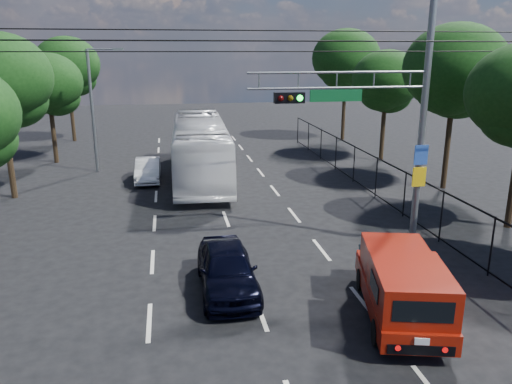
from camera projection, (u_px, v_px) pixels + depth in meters
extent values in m
cube|color=beige|center=(149.00, 322.00, 13.23)|extent=(0.12, 2.00, 0.01)
cube|color=beige|center=(152.00, 261.00, 17.02)|extent=(0.12, 2.00, 0.01)
cube|color=beige|center=(155.00, 223.00, 20.80)|extent=(0.12, 2.00, 0.01)
cube|color=beige|center=(156.00, 196.00, 24.59)|extent=(0.12, 2.00, 0.01)
cube|color=beige|center=(157.00, 177.00, 28.38)|extent=(0.12, 2.00, 0.01)
cube|color=beige|center=(158.00, 162.00, 32.16)|extent=(0.12, 2.00, 0.01)
cube|color=beige|center=(159.00, 150.00, 35.95)|extent=(0.12, 2.00, 0.01)
cube|color=beige|center=(159.00, 140.00, 39.74)|extent=(0.12, 2.00, 0.01)
cube|color=beige|center=(260.00, 312.00, 13.73)|extent=(0.12, 2.00, 0.01)
cube|color=beige|center=(239.00, 255.00, 17.52)|extent=(0.12, 2.00, 0.01)
cube|color=beige|center=(226.00, 219.00, 21.31)|extent=(0.12, 2.00, 0.01)
cube|color=beige|center=(217.00, 193.00, 25.09)|extent=(0.12, 2.00, 0.01)
cube|color=beige|center=(210.00, 175.00, 28.88)|extent=(0.12, 2.00, 0.01)
cube|color=beige|center=(204.00, 160.00, 32.67)|extent=(0.12, 2.00, 0.01)
cube|color=beige|center=(200.00, 149.00, 36.45)|extent=(0.12, 2.00, 0.01)
cube|color=beige|center=(197.00, 139.00, 40.24)|extent=(0.12, 2.00, 0.01)
cube|color=beige|center=(363.00, 303.00, 14.24)|extent=(0.12, 2.00, 0.01)
cube|color=beige|center=(321.00, 250.00, 18.02)|extent=(0.12, 2.00, 0.01)
cube|color=beige|center=(294.00, 215.00, 21.81)|extent=(0.12, 2.00, 0.01)
cube|color=beige|center=(275.00, 191.00, 25.60)|extent=(0.12, 2.00, 0.01)
cube|color=beige|center=(261.00, 172.00, 29.39)|extent=(0.12, 2.00, 0.01)
cube|color=beige|center=(250.00, 158.00, 33.17)|extent=(0.12, 2.00, 0.01)
cube|color=beige|center=(241.00, 147.00, 36.96)|extent=(0.12, 2.00, 0.01)
cube|color=beige|center=(234.00, 138.00, 40.75)|extent=(0.12, 2.00, 0.01)
cylinder|color=slate|center=(423.00, 116.00, 17.31)|extent=(0.24, 0.24, 9.50)
cylinder|color=slate|center=(340.00, 72.00, 16.38)|extent=(6.20, 0.08, 0.08)
cylinder|color=slate|center=(339.00, 88.00, 16.51)|extent=(6.20, 0.08, 0.08)
cube|color=black|center=(289.00, 98.00, 16.31)|extent=(1.00, 0.28, 0.35)
sphere|color=#3F0505|center=(281.00, 98.00, 16.11)|extent=(0.20, 0.20, 0.20)
sphere|color=#4C3805|center=(290.00, 98.00, 16.17)|extent=(0.20, 0.20, 0.20)
sphere|color=#0CE533|center=(300.00, 98.00, 16.22)|extent=(0.20, 0.20, 0.20)
cube|color=#0B4E24|center=(336.00, 95.00, 16.57)|extent=(1.80, 0.05, 0.40)
cube|color=#264EB1|center=(421.00, 155.00, 17.54)|extent=(0.50, 0.04, 0.70)
cube|color=#E7B90C|center=(419.00, 177.00, 17.76)|extent=(0.50, 0.04, 0.70)
cylinder|color=slate|center=(410.00, 79.00, 16.87)|extent=(0.05, 0.05, 0.50)
cylinder|color=slate|center=(374.00, 80.00, 16.65)|extent=(0.05, 0.05, 0.50)
cylinder|color=slate|center=(337.00, 80.00, 16.43)|extent=(0.05, 0.05, 0.50)
cylinder|color=slate|center=(299.00, 81.00, 16.21)|extent=(0.05, 0.05, 0.50)
cylinder|color=slate|center=(259.00, 81.00, 15.99)|extent=(0.05, 0.05, 0.50)
cylinder|color=slate|center=(92.00, 112.00, 28.72)|extent=(0.18, 0.18, 7.00)
cylinder|color=slate|center=(102.00, 49.00, 27.89)|extent=(1.60, 0.09, 0.09)
cube|color=slate|center=(118.00, 49.00, 28.05)|extent=(0.60, 0.22, 0.15)
cylinder|color=black|center=(247.00, 41.00, 13.65)|extent=(22.00, 0.04, 0.04)
cylinder|color=black|center=(231.00, 30.00, 16.85)|extent=(22.00, 0.04, 0.04)
cylinder|color=black|center=(226.00, 52.00, 18.47)|extent=(22.00, 0.04, 0.04)
cube|color=black|center=(396.00, 167.00, 22.05)|extent=(0.04, 34.00, 0.06)
cube|color=black|center=(393.00, 206.00, 22.55)|extent=(0.04, 34.00, 0.06)
cylinder|color=black|center=(492.00, 247.00, 15.68)|extent=(0.06, 0.06, 2.00)
cylinder|color=black|center=(441.00, 216.00, 18.53)|extent=(0.06, 0.06, 2.00)
cylinder|color=black|center=(404.00, 194.00, 21.37)|extent=(0.06, 0.06, 2.00)
cylinder|color=black|center=(376.00, 177.00, 24.21)|extent=(0.06, 0.06, 2.00)
cylinder|color=black|center=(354.00, 164.00, 27.05)|extent=(0.06, 0.06, 2.00)
cylinder|color=black|center=(336.00, 153.00, 29.89)|extent=(0.06, 0.06, 2.00)
cylinder|color=black|center=(321.00, 144.00, 32.73)|extent=(0.06, 0.06, 2.00)
cylinder|color=black|center=(308.00, 137.00, 35.57)|extent=(0.06, 0.06, 2.00)
cylinder|color=black|center=(298.00, 130.00, 38.41)|extent=(0.06, 0.06, 2.00)
cylinder|color=black|center=(448.00, 143.00, 25.48)|extent=(0.28, 0.28, 4.76)
ellipsoid|color=black|center=(456.00, 68.00, 24.45)|extent=(5.10, 5.10, 4.33)
ellipsoid|color=black|center=(457.00, 92.00, 25.13)|extent=(3.40, 3.40, 2.72)
ellipsoid|color=black|center=(449.00, 89.00, 24.48)|extent=(3.23, 3.23, 2.58)
cylinder|color=black|center=(383.00, 129.00, 32.14)|extent=(0.28, 0.28, 4.03)
ellipsoid|color=black|center=(386.00, 79.00, 31.27)|extent=(4.32, 4.32, 3.67)
ellipsoid|color=black|center=(389.00, 95.00, 31.90)|extent=(2.88, 2.88, 2.30)
ellipsoid|color=black|center=(381.00, 94.00, 31.26)|extent=(2.74, 2.74, 2.19)
cylinder|color=black|center=(344.00, 109.00, 39.62)|extent=(0.28, 0.28, 4.93)
ellipsoid|color=black|center=(346.00, 58.00, 38.56)|extent=(5.28, 5.28, 4.49)
ellipsoid|color=black|center=(349.00, 74.00, 39.25)|extent=(3.52, 3.52, 2.82)
ellipsoid|color=black|center=(342.00, 72.00, 38.60)|extent=(3.34, 3.34, 2.68)
cylinder|color=black|center=(9.00, 153.00, 23.78)|extent=(0.28, 0.28, 4.48)
ellipsoid|color=black|center=(13.00, 101.00, 23.47)|extent=(3.20, 3.20, 2.56)
cylinder|color=black|center=(53.00, 132.00, 31.50)|extent=(0.28, 0.28, 3.92)
ellipsoid|color=black|center=(48.00, 82.00, 30.65)|extent=(4.20, 4.20, 3.57)
ellipsoid|color=black|center=(57.00, 98.00, 31.27)|extent=(2.80, 2.80, 2.24)
ellipsoid|color=black|center=(43.00, 96.00, 30.63)|extent=(2.66, 2.66, 2.13)
cylinder|color=black|center=(72.00, 112.00, 38.94)|extent=(0.28, 0.28, 4.59)
ellipsoid|color=black|center=(67.00, 64.00, 37.95)|extent=(4.92, 4.92, 4.18)
ellipsoid|color=black|center=(75.00, 79.00, 38.62)|extent=(3.28, 3.28, 2.62)
ellipsoid|color=black|center=(63.00, 78.00, 37.97)|extent=(3.12, 3.12, 2.49)
cylinder|color=black|center=(362.00, 280.00, 14.93)|extent=(0.40, 0.70, 0.66)
cylinder|color=black|center=(416.00, 281.00, 14.82)|extent=(0.40, 0.70, 0.66)
cylinder|color=black|center=(378.00, 333.00, 12.13)|extent=(0.40, 0.70, 0.66)
cylinder|color=black|center=(445.00, 335.00, 12.03)|extent=(0.40, 0.70, 0.66)
cube|color=maroon|center=(400.00, 296.00, 13.41)|extent=(2.88, 5.00, 0.53)
cube|color=maroon|center=(386.00, 261.00, 15.42)|extent=(1.81, 0.93, 0.52)
cube|color=black|center=(385.00, 251.00, 15.60)|extent=(1.64, 0.76, 0.29)
cube|color=maroon|center=(394.00, 256.00, 14.26)|extent=(2.00, 1.83, 0.89)
cube|color=black|center=(399.00, 265.00, 13.57)|extent=(1.43, 0.40, 0.52)
cube|color=maroon|center=(411.00, 288.00, 12.21)|extent=(2.28, 2.75, 0.99)
cube|color=black|center=(448.00, 288.00, 12.14)|extent=(0.31, 1.10, 0.42)
cube|color=black|center=(374.00, 286.00, 12.26)|extent=(0.31, 1.10, 0.42)
cube|color=black|center=(423.00, 312.00, 11.06)|extent=(1.33, 0.38, 0.52)
cube|color=black|center=(421.00, 350.00, 11.20)|extent=(1.48, 0.44, 0.24)
cube|color=silver|center=(422.00, 342.00, 11.10)|extent=(0.33, 0.11, 0.17)
imported|color=black|center=(227.00, 269.00, 14.81)|extent=(1.68, 4.13, 1.40)
imported|color=white|center=(200.00, 149.00, 27.66)|extent=(3.28, 12.18, 3.37)
imported|color=white|center=(148.00, 170.00, 27.38)|extent=(1.33, 3.74, 1.23)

